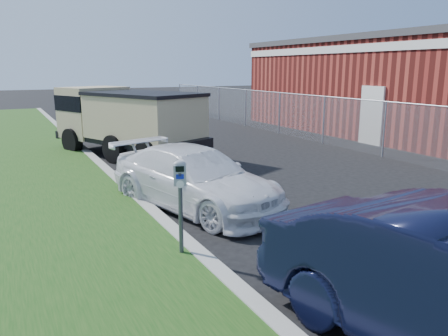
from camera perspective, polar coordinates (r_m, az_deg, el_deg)
name	(u,v)px	position (r m, az deg, el deg)	size (l,w,h in m)	color
ground	(314,223)	(8.45, 11.71, -7.00)	(120.00, 120.00, 0.00)	black
chainlink_fence	(324,111)	(17.25, 12.95, 7.31)	(0.06, 30.06, 30.00)	slate
brick_building	(413,84)	(22.17, 23.51, 9.98)	(9.20, 14.20, 4.17)	maroon
parking_meter	(180,187)	(6.39, -5.76, -2.45)	(0.23, 0.19, 1.41)	#3F4247
white_wagon	(193,178)	(9.08, -4.03, -1.25)	(1.75, 4.30, 1.25)	silver
dump_truck	(125,118)	(14.81, -12.86, 6.37)	(4.07, 5.98, 2.21)	black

